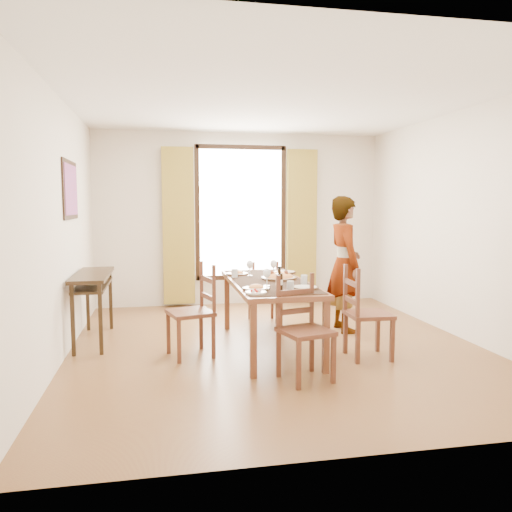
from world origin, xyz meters
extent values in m
plane|color=#58291B|center=(0.00, 0.00, 0.00)|extent=(5.00, 5.00, 0.00)
cube|color=beige|center=(0.00, 2.50, 1.35)|extent=(4.50, 0.10, 2.70)
cube|color=beige|center=(0.00, -2.50, 1.35)|extent=(4.50, 0.10, 2.70)
cube|color=beige|center=(-2.25, 0.00, 1.35)|extent=(0.10, 5.00, 2.70)
cube|color=beige|center=(2.25, 0.00, 1.35)|extent=(0.10, 5.00, 2.70)
cube|color=white|center=(0.00, 0.00, 2.72)|extent=(4.50, 5.00, 0.04)
cube|color=white|center=(0.00, 2.47, 1.45)|extent=(1.30, 0.04, 2.00)
cube|color=#A09434|center=(-0.98, 2.41, 1.25)|extent=(0.48, 0.10, 2.40)
cube|color=#A09434|center=(0.98, 2.41, 1.25)|extent=(0.48, 0.10, 2.40)
cube|color=black|center=(-2.24, 0.60, 1.75)|extent=(0.02, 0.86, 0.66)
cube|color=red|center=(-2.23, 0.60, 1.75)|extent=(0.01, 0.76, 0.56)
cube|color=#302010|center=(-2.03, 0.60, 0.78)|extent=(0.38, 1.20, 0.04)
cube|color=#302010|center=(-2.03, 0.60, 0.66)|extent=(0.34, 1.10, 0.03)
cube|color=#302010|center=(-2.17, 0.05, 0.38)|extent=(0.04, 0.04, 0.76)
cube|color=#302010|center=(-2.17, 1.15, 0.38)|extent=(0.04, 0.04, 0.76)
cube|color=#302010|center=(-1.89, 0.05, 0.38)|extent=(0.04, 0.04, 0.76)
cube|color=#302010|center=(-1.89, 1.15, 0.38)|extent=(0.04, 0.04, 0.76)
cube|color=brown|center=(-0.09, -0.04, 0.72)|extent=(0.81, 1.95, 0.05)
cube|color=black|center=(-0.09, -0.04, 0.75)|extent=(0.75, 1.80, 0.01)
cube|color=brown|center=(-0.44, -0.96, 0.35)|extent=(0.06, 0.06, 0.70)
cube|color=brown|center=(-0.44, 0.87, 0.35)|extent=(0.06, 0.06, 0.70)
cube|color=brown|center=(0.26, -0.96, 0.35)|extent=(0.06, 0.06, 0.70)
cube|color=brown|center=(0.26, 0.87, 0.35)|extent=(0.06, 0.06, 0.70)
cube|color=brown|center=(-0.96, -0.18, 0.46)|extent=(0.53, 0.53, 0.04)
cube|color=brown|center=(-1.19, -0.05, 0.23)|extent=(0.04, 0.04, 0.46)
cube|color=brown|center=(-0.83, 0.05, 0.23)|extent=(0.04, 0.04, 0.46)
cube|color=brown|center=(-1.09, -0.40, 0.23)|extent=(0.04, 0.04, 0.46)
cube|color=brown|center=(-0.73, -0.30, 0.23)|extent=(0.04, 0.04, 0.46)
cube|color=brown|center=(-0.82, 0.05, 0.72)|extent=(0.04, 0.04, 0.51)
cube|color=brown|center=(-0.72, -0.30, 0.72)|extent=(0.04, 0.04, 0.51)
cube|color=brown|center=(-0.77, -0.12, 0.62)|extent=(0.12, 0.36, 0.05)
cube|color=brown|center=(-0.77, -0.12, 0.80)|extent=(0.12, 0.36, 0.05)
cube|color=brown|center=(0.10, 1.18, 0.40)|extent=(0.38, 0.38, 0.04)
cube|color=brown|center=(0.26, 1.34, 0.20)|extent=(0.04, 0.04, 0.40)
cube|color=brown|center=(0.25, 1.02, 0.20)|extent=(0.04, 0.04, 0.40)
cube|color=brown|center=(-0.06, 1.34, 0.20)|extent=(0.04, 0.04, 0.40)
cube|color=brown|center=(-0.07, 1.03, 0.20)|extent=(0.04, 0.04, 0.40)
cube|color=brown|center=(0.25, 1.01, 0.62)|extent=(0.03, 0.03, 0.44)
cube|color=brown|center=(-0.07, 1.02, 0.62)|extent=(0.03, 0.03, 0.44)
cube|color=brown|center=(0.09, 1.02, 0.53)|extent=(0.32, 0.03, 0.04)
cube|color=brown|center=(0.09, 1.02, 0.69)|extent=(0.32, 0.03, 0.04)
cube|color=brown|center=(0.02, -1.10, 0.45)|extent=(0.51, 0.51, 0.04)
cube|color=brown|center=(-0.11, -1.32, 0.22)|extent=(0.04, 0.04, 0.45)
cube|color=brown|center=(-0.20, -0.97, 0.22)|extent=(0.04, 0.04, 0.45)
cube|color=brown|center=(0.24, -1.23, 0.22)|extent=(0.04, 0.04, 0.45)
cube|color=brown|center=(0.14, -0.88, 0.22)|extent=(0.04, 0.04, 0.45)
cube|color=brown|center=(-0.21, -0.96, 0.70)|extent=(0.04, 0.04, 0.50)
cube|color=brown|center=(0.14, -0.87, 0.70)|extent=(0.04, 0.04, 0.50)
cube|color=brown|center=(-0.03, -0.92, 0.60)|extent=(0.35, 0.12, 0.05)
cube|color=brown|center=(-0.03, -0.92, 0.78)|extent=(0.35, 0.12, 0.05)
cube|color=brown|center=(0.85, -0.58, 0.46)|extent=(0.44, 0.44, 0.04)
cube|color=brown|center=(1.03, -0.77, 0.23)|extent=(0.04, 0.04, 0.46)
cube|color=brown|center=(0.66, -0.76, 0.23)|extent=(0.04, 0.04, 0.46)
cube|color=brown|center=(1.04, -0.40, 0.23)|extent=(0.04, 0.04, 0.46)
cube|color=brown|center=(0.67, -0.39, 0.23)|extent=(0.04, 0.04, 0.46)
cube|color=brown|center=(0.65, -0.76, 0.71)|extent=(0.04, 0.04, 0.51)
cube|color=brown|center=(0.66, -0.39, 0.71)|extent=(0.04, 0.04, 0.51)
cube|color=brown|center=(0.66, -0.57, 0.61)|extent=(0.04, 0.36, 0.05)
cube|color=brown|center=(0.66, -0.57, 0.79)|extent=(0.04, 0.36, 0.05)
imported|color=#999CA1|center=(1.00, 0.54, 0.84)|extent=(0.62, 0.41, 1.69)
cylinder|color=silver|center=(0.21, -0.37, 0.81)|extent=(0.07, 0.07, 0.10)
cylinder|color=silver|center=(-0.42, 0.27, 0.81)|extent=(0.07, 0.07, 0.10)
cylinder|color=silver|center=(-0.03, -0.73, 0.81)|extent=(0.07, 0.07, 0.10)
camera|label=1|loc=(-1.25, -5.33, 1.60)|focal=35.00mm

